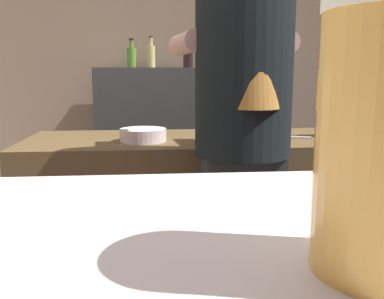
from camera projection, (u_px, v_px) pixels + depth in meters
The scene contains 10 objects.
wall_back at pixel (168, 52), 3.33m from camera, with size 5.20×0.10×2.70m, color gray.
prep_counter at pixel (252, 229), 2.08m from camera, with size 2.10×0.60×0.90m, color brown.
back_shelf at pixel (153, 152), 3.18m from camera, with size 0.80×0.36×1.23m, color #373B3A.
bartender at pixel (243, 127), 1.52m from camera, with size 0.46×0.53×1.74m.
knife_block at pixel (345, 114), 2.00m from camera, with size 0.10×0.08×0.29m.
mixing_bowl at pixel (143, 135), 1.87m from camera, with size 0.20×0.20×0.06m, color silver.
chefs_knife at pixel (285, 137), 1.96m from camera, with size 0.24×0.03×0.01m, color silver.
bottle_olive_oil at pixel (188, 54), 2.99m from camera, with size 0.07×0.07×0.24m.
bottle_soy at pixel (151, 56), 3.12m from camera, with size 0.06×0.06×0.23m.
bottle_hot_sauce at pixel (132, 57), 3.12m from camera, with size 0.07×0.07×0.21m.
Camera 1 is at (-0.11, -1.22, 1.20)m, focal length 40.14 mm.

